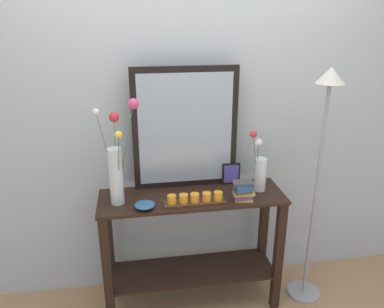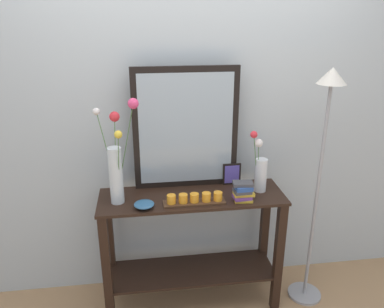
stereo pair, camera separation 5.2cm
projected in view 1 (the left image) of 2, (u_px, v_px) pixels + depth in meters
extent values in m
cube|color=#A87F56|center=(192.00, 300.00, 2.80)|extent=(7.00, 6.00, 0.02)
cube|color=#B2BCC1|center=(185.00, 110.00, 2.61)|extent=(6.40, 0.08, 2.70)
cube|color=black|center=(192.00, 197.00, 2.50)|extent=(1.22, 0.39, 0.02)
cube|color=black|center=(192.00, 271.00, 2.70)|extent=(1.16, 0.35, 0.02)
cube|color=black|center=(108.00, 274.00, 2.42)|extent=(0.06, 0.06, 0.83)
cube|color=black|center=(278.00, 257.00, 2.59)|extent=(0.06, 0.06, 0.83)
cube|color=black|center=(110.00, 246.00, 2.71)|extent=(0.06, 0.06, 0.83)
cube|color=black|center=(263.00, 232.00, 2.88)|extent=(0.06, 0.06, 0.83)
cube|color=black|center=(185.00, 129.00, 2.50)|extent=(0.70, 0.03, 0.82)
cube|color=#9EADB7|center=(186.00, 130.00, 2.49)|extent=(0.62, 0.00, 0.74)
cylinder|color=silver|center=(116.00, 176.00, 2.33)|extent=(0.09, 0.09, 0.37)
cylinder|color=#4C753D|center=(119.00, 169.00, 2.28)|extent=(0.03, 0.07, 0.45)
sphere|color=yellow|center=(119.00, 135.00, 2.17)|extent=(0.05, 0.05, 0.05)
cylinder|color=#4C753D|center=(108.00, 157.00, 2.32)|extent=(0.11, 0.07, 0.56)
sphere|color=silver|center=(96.00, 112.00, 2.25)|extent=(0.04, 0.04, 0.04)
cylinder|color=#4C753D|center=(125.00, 154.00, 2.28)|extent=(0.14, 0.05, 0.62)
sphere|color=#EA4275|center=(133.00, 104.00, 2.17)|extent=(0.06, 0.06, 0.06)
cylinder|color=#4C753D|center=(116.00, 159.00, 2.35)|extent=(0.02, 0.11, 0.51)
sphere|color=red|center=(114.00, 117.00, 2.30)|extent=(0.06, 0.06, 0.06)
cylinder|color=silver|center=(260.00, 174.00, 2.53)|extent=(0.08, 0.08, 0.23)
cylinder|color=#4C753D|center=(255.00, 161.00, 2.49)|extent=(0.06, 0.03, 0.39)
sphere|color=red|center=(253.00, 134.00, 2.40)|extent=(0.05, 0.05, 0.05)
cylinder|color=#4C753D|center=(258.00, 165.00, 2.51)|extent=(0.03, 0.03, 0.33)
sphere|color=silver|center=(258.00, 142.00, 2.44)|extent=(0.05, 0.05, 0.05)
cube|color=#472D1C|center=(195.00, 202.00, 2.39)|extent=(0.39, 0.09, 0.01)
cylinder|color=orange|center=(172.00, 199.00, 2.36)|extent=(0.06, 0.06, 0.05)
cylinder|color=orange|center=(184.00, 199.00, 2.37)|extent=(0.06, 0.06, 0.05)
cylinder|color=orange|center=(195.00, 198.00, 2.38)|extent=(0.06, 0.06, 0.05)
cylinder|color=orange|center=(207.00, 197.00, 2.39)|extent=(0.06, 0.06, 0.05)
cylinder|color=orange|center=(218.00, 196.00, 2.40)|extent=(0.06, 0.06, 0.05)
cube|color=black|center=(231.00, 174.00, 2.64)|extent=(0.13, 0.01, 0.15)
cube|color=#5F4FBB|center=(231.00, 174.00, 2.63)|extent=(0.10, 0.00, 0.13)
cylinder|color=#2D5B84|center=(145.00, 208.00, 2.33)|extent=(0.05, 0.05, 0.01)
ellipsoid|color=#2D5B84|center=(145.00, 205.00, 2.32)|extent=(0.13, 0.13, 0.03)
cube|color=gold|center=(243.00, 199.00, 2.43)|extent=(0.12, 0.09, 0.02)
cube|color=#663884|center=(242.00, 197.00, 2.42)|extent=(0.12, 0.09, 0.02)
cube|color=gold|center=(244.00, 193.00, 2.42)|extent=(0.13, 0.08, 0.02)
cube|color=#424247|center=(242.00, 191.00, 2.41)|extent=(0.11, 0.09, 0.02)
cube|color=#2D519E|center=(244.00, 187.00, 2.41)|extent=(0.11, 0.09, 0.03)
cube|color=#424247|center=(243.00, 183.00, 2.40)|extent=(0.13, 0.09, 0.02)
cylinder|color=#9E9EA3|center=(303.00, 292.00, 2.85)|extent=(0.24, 0.24, 0.02)
cylinder|color=#9E9EA3|center=(315.00, 198.00, 2.57)|extent=(0.02, 0.02, 1.56)
cone|color=beige|center=(331.00, 75.00, 2.28)|extent=(0.18, 0.18, 0.10)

